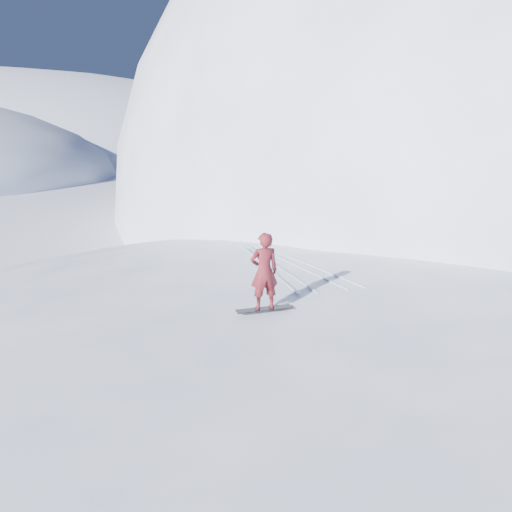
{
  "coord_description": "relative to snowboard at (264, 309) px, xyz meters",
  "views": [
    {
      "loc": [
        -4.98,
        -10.38,
        6.84
      ],
      "look_at": [
        -2.52,
        1.88,
        3.5
      ],
      "focal_mm": 35.0,
      "sensor_mm": 36.0,
      "label": 1
    }
  ],
  "objects": [
    {
      "name": "ground",
      "position": [
        2.52,
        -0.88,
        -2.41
      ],
      "size": [
        400.0,
        400.0,
        0.0
      ],
      "primitive_type": "plane",
      "color": "white",
      "rests_on": "ground"
    },
    {
      "name": "near_ridge",
      "position": [
        3.52,
        2.12,
        -2.41
      ],
      "size": [
        36.0,
        28.0,
        4.8
      ],
      "primitive_type": "ellipsoid",
      "color": "white",
      "rests_on": "ground"
    },
    {
      "name": "summit_peak",
      "position": [
        24.52,
        25.12,
        -2.41
      ],
      "size": [
        60.0,
        56.0,
        56.0
      ],
      "primitive_type": "ellipsoid",
      "color": "white",
      "rests_on": "ground"
    },
    {
      "name": "peak_shoulder",
      "position": [
        12.52,
        19.12,
        -2.41
      ],
      "size": [
        28.0,
        24.0,
        18.0
      ],
      "primitive_type": "ellipsoid",
      "color": "white",
      "rests_on": "ground"
    },
    {
      "name": "wind_bumps",
      "position": [
        1.96,
        1.24,
        -2.41
      ],
      "size": [
        16.0,
        14.4,
        1.0
      ],
      "color": "white",
      "rests_on": "ground"
    },
    {
      "name": "snowboard",
      "position": [
        0.0,
        0.0,
        0.0
      ],
      "size": [
        1.42,
        0.39,
        0.02
      ],
      "primitive_type": "cube",
      "rotation": [
        0.0,
        0.0,
        0.09
      ],
      "color": "black",
      "rests_on": "near_ridge"
    },
    {
      "name": "snowboarder",
      "position": [
        0.0,
        0.0,
        0.97
      ],
      "size": [
        0.74,
        0.52,
        1.91
      ],
      "primitive_type": "imported",
      "rotation": [
        0.0,
        0.0,
        3.23
      ],
      "color": "maroon",
      "rests_on": "snowboard"
    },
    {
      "name": "board_tracks",
      "position": [
        1.51,
        3.85,
        0.01
      ],
      "size": [
        2.65,
        5.98,
        0.04
      ],
      "color": "silver",
      "rests_on": "ground"
    }
  ]
}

